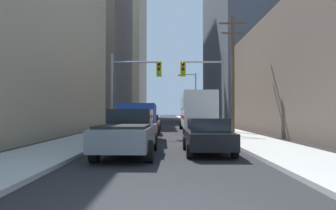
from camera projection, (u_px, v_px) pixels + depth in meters
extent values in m
cube|color=#9E9E99|center=(141.00, 121.00, 54.96)|extent=(3.21, 160.00, 0.15)
cube|color=#9E9E99|center=(196.00, 121.00, 54.94)|extent=(3.21, 160.00, 0.15)
cube|color=silver|center=(196.00, 110.00, 27.29)|extent=(2.74, 11.55, 2.90)
cube|color=black|center=(182.00, 104.00, 27.31)|extent=(0.24, 10.58, 0.80)
cube|color=red|center=(182.00, 117.00, 27.28)|extent=(0.24, 10.58, 0.28)
cylinder|color=black|center=(181.00, 124.00, 31.28)|extent=(0.32, 1.00, 1.00)
cylinder|color=black|center=(204.00, 124.00, 31.28)|extent=(0.32, 1.00, 1.00)
cylinder|color=black|center=(185.00, 128.00, 24.04)|extent=(0.32, 1.00, 1.00)
cylinder|color=black|center=(215.00, 128.00, 24.04)|extent=(0.32, 1.00, 1.00)
cube|color=slate|center=(129.00, 136.00, 12.26)|extent=(2.17, 5.46, 0.80)
cube|color=black|center=(132.00, 117.00, 13.25)|extent=(1.86, 1.86, 0.70)
cube|color=black|center=(124.00, 126.00, 10.92)|extent=(1.83, 2.43, 0.10)
cylinder|color=black|center=(113.00, 142.00, 13.97)|extent=(0.28, 0.80, 0.80)
cylinder|color=black|center=(154.00, 142.00, 13.97)|extent=(0.28, 0.80, 0.80)
cylinder|color=black|center=(95.00, 151.00, 10.52)|extent=(0.28, 0.80, 0.80)
cylinder|color=black|center=(150.00, 151.00, 10.52)|extent=(0.28, 0.80, 0.80)
cube|color=navy|center=(140.00, 120.00, 18.49)|extent=(2.09, 5.23, 1.90)
cube|color=black|center=(143.00, 113.00, 21.10)|extent=(1.76, 0.05, 0.60)
cylinder|color=black|center=(128.00, 133.00, 20.13)|extent=(0.24, 0.72, 0.72)
cylinder|color=black|center=(156.00, 133.00, 20.13)|extent=(0.24, 0.72, 0.72)
cylinder|color=black|center=(120.00, 137.00, 16.80)|extent=(0.24, 0.72, 0.72)
cylinder|color=black|center=(154.00, 137.00, 16.80)|extent=(0.24, 0.72, 0.72)
cube|color=black|center=(208.00, 138.00, 12.82)|extent=(1.82, 4.21, 0.65)
cube|color=black|center=(208.00, 125.00, 12.68)|extent=(1.59, 1.91, 0.55)
cylinder|color=black|center=(186.00, 143.00, 14.15)|extent=(0.22, 0.64, 0.64)
cylinder|color=black|center=(222.00, 143.00, 14.15)|extent=(0.22, 0.64, 0.64)
cylinder|color=black|center=(190.00, 150.00, 11.47)|extent=(0.22, 0.64, 0.64)
cylinder|color=black|center=(235.00, 150.00, 11.46)|extent=(0.22, 0.64, 0.64)
cube|color=maroon|center=(148.00, 126.00, 24.25)|extent=(1.94, 4.26, 0.65)
cube|color=black|center=(148.00, 119.00, 24.11)|extent=(1.65, 1.95, 0.55)
cylinder|color=black|center=(139.00, 129.00, 25.59)|extent=(0.22, 0.64, 0.64)
cylinder|color=black|center=(159.00, 129.00, 25.58)|extent=(0.22, 0.64, 0.64)
cylinder|color=black|center=(135.00, 131.00, 22.90)|extent=(0.22, 0.64, 0.64)
cylinder|color=black|center=(158.00, 131.00, 22.90)|extent=(0.22, 0.64, 0.64)
cube|color=#C6B793|center=(151.00, 123.00, 30.24)|extent=(1.88, 4.23, 0.65)
cube|color=black|center=(151.00, 117.00, 30.11)|extent=(1.62, 1.93, 0.55)
cylinder|color=black|center=(144.00, 126.00, 31.58)|extent=(0.22, 0.64, 0.64)
cylinder|color=black|center=(160.00, 126.00, 31.58)|extent=(0.22, 0.64, 0.64)
cylinder|color=black|center=(141.00, 127.00, 28.89)|extent=(0.22, 0.64, 0.64)
cylinder|color=black|center=(159.00, 127.00, 28.89)|extent=(0.22, 0.64, 0.64)
cylinder|color=gray|center=(112.00, 95.00, 21.65)|extent=(0.18, 0.18, 6.00)
cylinder|color=gray|center=(136.00, 62.00, 21.70)|extent=(3.41, 0.12, 0.12)
cube|color=gold|center=(159.00, 69.00, 21.69)|extent=(0.38, 0.30, 1.05)
sphere|color=black|center=(159.00, 64.00, 21.53)|extent=(0.24, 0.24, 0.24)
sphere|color=black|center=(159.00, 69.00, 21.52)|extent=(0.24, 0.24, 0.24)
sphere|color=#19D833|center=(159.00, 74.00, 21.51)|extent=(0.24, 0.24, 0.24)
cylinder|color=gray|center=(223.00, 95.00, 21.64)|extent=(0.18, 0.18, 6.00)
cylinder|color=gray|center=(203.00, 62.00, 21.70)|extent=(2.88, 0.12, 0.12)
cube|color=gold|center=(183.00, 69.00, 21.69)|extent=(0.38, 0.30, 1.05)
sphere|color=black|center=(184.00, 64.00, 21.53)|extent=(0.24, 0.24, 0.24)
sphere|color=black|center=(184.00, 69.00, 21.52)|extent=(0.24, 0.24, 0.24)
sphere|color=#19D833|center=(184.00, 74.00, 21.51)|extent=(0.24, 0.24, 0.24)
cylinder|color=brown|center=(233.00, 75.00, 24.53)|extent=(0.28, 0.28, 9.66)
cube|color=brown|center=(233.00, 23.00, 24.63)|extent=(2.20, 0.12, 0.12)
cube|color=brown|center=(233.00, 33.00, 24.61)|extent=(1.80, 0.12, 0.12)
cylinder|color=gray|center=(196.00, 99.00, 43.95)|extent=(0.16, 0.16, 7.50)
cylinder|color=gray|center=(188.00, 75.00, 44.04)|extent=(2.32, 0.10, 0.10)
ellipsoid|color=#4C4C51|center=(180.00, 75.00, 44.04)|extent=(0.56, 0.32, 0.20)
cube|color=#66564C|center=(86.00, 46.00, 55.91)|extent=(14.66, 22.49, 28.30)
cube|color=tan|center=(121.00, 12.00, 95.77)|extent=(14.55, 28.55, 67.66)
cube|color=#4C515B|center=(266.00, 39.00, 53.86)|extent=(19.34, 28.41, 29.85)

